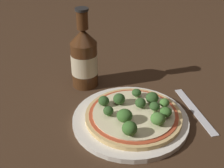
{
  "coord_description": "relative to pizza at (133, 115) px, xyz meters",
  "views": [
    {
      "loc": [
        -0.27,
        -0.51,
        0.44
      ],
      "look_at": [
        -0.03,
        0.07,
        0.06
      ],
      "focal_mm": 50.0,
      "sensor_mm": 36.0,
      "label": 1
    }
  ],
  "objects": [
    {
      "name": "broccoli_floret_1",
      "position": [
        -0.02,
        0.04,
        0.02
      ],
      "size": [
        0.03,
        0.03,
        0.03
      ],
      "color": "#7A9E5B",
      "rests_on": "pizza"
    },
    {
      "name": "broccoli_floret_10",
      "position": [
        -0.04,
        -0.06,
        0.02
      ],
      "size": [
        0.03,
        0.03,
        0.03
      ],
      "color": "#7A9E5B",
      "rests_on": "pizza"
    },
    {
      "name": "fork",
      "position": [
        0.15,
        -0.02,
        -0.02
      ],
      "size": [
        0.05,
        0.19,
        0.0
      ],
      "rotation": [
        0.0,
        0.0,
        1.43
      ],
      "color": "silver",
      "rests_on": "ground_plane"
    },
    {
      "name": "broccoli_floret_11",
      "position": [
        0.07,
        -0.01,
        0.02
      ],
      "size": [
        0.02,
        0.02,
        0.03
      ],
      "color": "#7A9E5B",
      "rests_on": "pizza"
    },
    {
      "name": "broccoli_floret_5",
      "position": [
        0.03,
        -0.06,
        0.02
      ],
      "size": [
        0.03,
        0.03,
        0.03
      ],
      "color": "#7A9E5B",
      "rests_on": "pizza"
    },
    {
      "name": "broccoli_floret_6",
      "position": [
        -0.06,
        0.02,
        0.02
      ],
      "size": [
        0.02,
        0.02,
        0.02
      ],
      "color": "#7A9E5B",
      "rests_on": "pizza"
    },
    {
      "name": "broccoli_floret_8",
      "position": [
        0.06,
        0.02,
        0.02
      ],
      "size": [
        0.03,
        0.03,
        0.03
      ],
      "color": "#7A9E5B",
      "rests_on": "pizza"
    },
    {
      "name": "ground_plane",
      "position": [
        0.01,
        0.01,
        -0.02
      ],
      "size": [
        3.0,
        3.0,
        0.0
      ],
      "primitive_type": "plane",
      "color": "#3D2819"
    },
    {
      "name": "broccoli_floret_4",
      "position": [
        0.04,
        -0.02,
        0.02
      ],
      "size": [
        0.02,
        0.02,
        0.03
      ],
      "color": "#7A9E5B",
      "rests_on": "pizza"
    },
    {
      "name": "pizza",
      "position": [
        0.0,
        0.0,
        0.0
      ],
      "size": [
        0.22,
        0.22,
        0.01
      ],
      "color": "tan",
      "rests_on": "plate"
    },
    {
      "name": "plate",
      "position": [
        -0.01,
        0.0,
        -0.01
      ],
      "size": [
        0.26,
        0.26,
        0.01
      ],
      "color": "silver",
      "rests_on": "ground_plane"
    },
    {
      "name": "broccoli_floret_2",
      "position": [
        0.03,
        0.05,
        0.02
      ],
      "size": [
        0.02,
        0.02,
        0.02
      ],
      "color": "#7A9E5B",
      "rests_on": "pizza"
    },
    {
      "name": "broccoli_floret_9",
      "position": [
        -0.05,
        0.05,
        0.02
      ],
      "size": [
        0.03,
        0.03,
        0.02
      ],
      "color": "#7A9E5B",
      "rests_on": "pizza"
    },
    {
      "name": "broccoli_floret_0",
      "position": [
        0.02,
        0.01,
        0.02
      ],
      "size": [
        0.02,
        0.02,
        0.02
      ],
      "color": "#7A9E5B",
      "rests_on": "pizza"
    },
    {
      "name": "broccoli_floret_3",
      "position": [
        -0.03,
        -0.02,
        0.02
      ],
      "size": [
        0.03,
        0.03,
        0.03
      ],
      "color": "#7A9E5B",
      "rests_on": "pizza"
    },
    {
      "name": "beer_bottle",
      "position": [
        -0.05,
        0.2,
        0.06
      ],
      "size": [
        0.07,
        0.07,
        0.21
      ],
      "color": "#472814",
      "rests_on": "ground_plane"
    },
    {
      "name": "broccoli_floret_7",
      "position": [
        0.06,
        -0.04,
        0.02
      ],
      "size": [
        0.03,
        0.03,
        0.02
      ],
      "color": "#7A9E5B",
      "rests_on": "pizza"
    }
  ]
}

